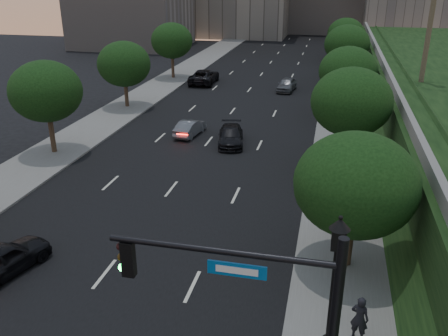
% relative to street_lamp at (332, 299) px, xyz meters
% --- Properties ---
extents(road_surface, '(16.00, 140.00, 0.02)m').
position_rel_street_lamp_xyz_m(road_surface, '(-9.57, 28.01, -2.62)').
color(road_surface, black).
rests_on(road_surface, ground).
extents(sidewalk_right, '(4.50, 140.00, 0.15)m').
position_rel_street_lamp_xyz_m(sidewalk_right, '(0.68, 28.01, -2.56)').
color(sidewalk_right, slate).
rests_on(sidewalk_right, ground).
extents(sidewalk_left, '(4.50, 140.00, 0.15)m').
position_rel_street_lamp_xyz_m(sidewalk_left, '(-19.82, 28.01, -2.56)').
color(sidewalk_left, slate).
rests_on(sidewalk_left, ground).
extents(parapet_wall, '(0.35, 90.00, 0.70)m').
position_rel_street_lamp_xyz_m(parapet_wall, '(3.93, 26.01, 1.72)').
color(parapet_wall, slate).
rests_on(parapet_wall, embankment).
extents(office_block_filler, '(18.00, 16.00, 14.00)m').
position_rel_street_lamp_xyz_m(office_block_filler, '(-35.57, 68.01, 4.37)').
color(office_block_filler, gray).
rests_on(office_block_filler, ground).
extents(tree_right_a, '(5.20, 5.20, 6.24)m').
position_rel_street_lamp_xyz_m(tree_right_a, '(0.73, 6.01, 1.39)').
color(tree_right_a, '#38281C').
rests_on(tree_right_a, ground).
extents(tree_right_b, '(5.20, 5.20, 6.74)m').
position_rel_street_lamp_xyz_m(tree_right_b, '(0.73, 18.01, 1.88)').
color(tree_right_b, '#38281C').
rests_on(tree_right_b, ground).
extents(tree_right_c, '(5.20, 5.20, 6.24)m').
position_rel_street_lamp_xyz_m(tree_right_c, '(0.73, 31.01, 1.39)').
color(tree_right_c, '#38281C').
rests_on(tree_right_c, ground).
extents(tree_right_d, '(5.20, 5.20, 6.74)m').
position_rel_street_lamp_xyz_m(tree_right_d, '(0.73, 45.01, 1.88)').
color(tree_right_d, '#38281C').
rests_on(tree_right_d, ground).
extents(tree_right_e, '(5.20, 5.20, 6.24)m').
position_rel_street_lamp_xyz_m(tree_right_e, '(0.73, 60.01, 1.39)').
color(tree_right_e, '#38281C').
rests_on(tree_right_e, ground).
extents(tree_left_b, '(5.00, 5.00, 6.71)m').
position_rel_street_lamp_xyz_m(tree_left_b, '(-19.87, 16.01, 1.94)').
color(tree_left_b, '#38281C').
rests_on(tree_left_b, ground).
extents(tree_left_c, '(5.00, 5.00, 6.34)m').
position_rel_street_lamp_xyz_m(tree_left_c, '(-19.87, 29.01, 1.57)').
color(tree_left_c, '#38281C').
rests_on(tree_left_c, ground).
extents(tree_left_d, '(5.00, 5.00, 6.71)m').
position_rel_street_lamp_xyz_m(tree_left_d, '(-19.87, 43.01, 1.94)').
color(tree_left_d, '#38281C').
rests_on(tree_left_d, ground).
extents(street_lamp, '(0.64, 0.64, 5.62)m').
position_rel_street_lamp_xyz_m(street_lamp, '(0.00, 0.00, 0.00)').
color(street_lamp, black).
rests_on(street_lamp, ground).
extents(sedan_near_left, '(2.83, 4.65, 1.48)m').
position_rel_street_lamp_xyz_m(sedan_near_left, '(-13.82, 2.09, -1.90)').
color(sedan_near_left, black).
rests_on(sedan_near_left, ground).
extents(sedan_mid_left, '(1.82, 3.99, 1.27)m').
position_rel_street_lamp_xyz_m(sedan_mid_left, '(-11.42, 22.20, -2.00)').
color(sedan_mid_left, slate).
rests_on(sedan_mid_left, ground).
extents(sedan_far_left, '(2.92, 6.01, 1.65)m').
position_rel_street_lamp_xyz_m(sedan_far_left, '(-15.40, 41.18, -1.81)').
color(sedan_far_left, black).
rests_on(sedan_far_left, ground).
extents(sedan_near_right, '(2.69, 4.83, 1.32)m').
position_rel_street_lamp_xyz_m(sedan_near_right, '(-7.77, 20.85, -1.97)').
color(sedan_near_right, black).
rests_on(sedan_near_right, ground).
extents(sedan_far_right, '(2.14, 4.43, 1.46)m').
position_rel_street_lamp_xyz_m(sedan_far_right, '(-5.44, 39.44, -1.91)').
color(sedan_far_right, '#57595E').
rests_on(sedan_far_right, ground).
extents(pedestrian_a, '(0.74, 0.61, 1.75)m').
position_rel_street_lamp_xyz_m(pedestrian_a, '(1.05, 1.28, -1.61)').
color(pedestrian_a, black).
rests_on(pedestrian_a, sidewalk_right).
extents(pedestrian_b, '(0.95, 0.87, 1.57)m').
position_rel_street_lamp_xyz_m(pedestrian_b, '(2.04, 9.00, -1.70)').
color(pedestrian_b, black).
rests_on(pedestrian_b, sidewalk_right).
extents(pedestrian_c, '(0.99, 0.66, 1.57)m').
position_rel_street_lamp_xyz_m(pedestrian_c, '(0.15, 9.06, -1.70)').
color(pedestrian_c, black).
rests_on(pedestrian_c, sidewalk_right).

